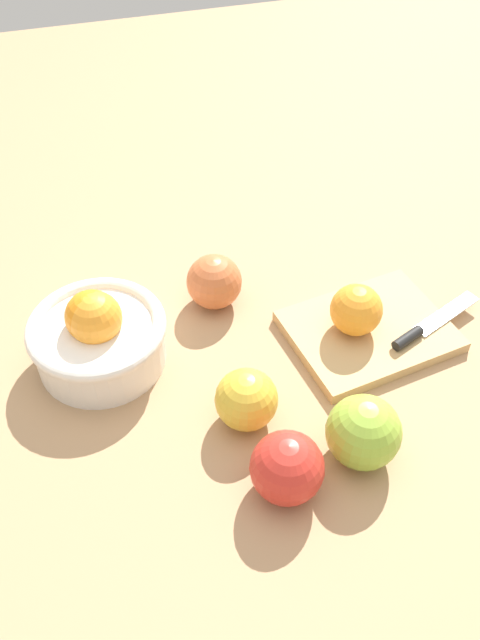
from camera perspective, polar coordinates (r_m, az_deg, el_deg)
ground_plane at (r=0.79m, az=3.88°, el=-7.19°), size 2.40×2.40×0.00m
bowl at (r=0.82m, az=-12.10°, el=-1.25°), size 0.17×0.17×0.11m
cutting_board at (r=0.87m, az=11.00°, el=-0.96°), size 0.22×0.18×0.02m
orange_on_board at (r=0.84m, az=9.94°, el=0.86°), size 0.07×0.07×0.07m
knife at (r=0.88m, az=15.58°, el=-0.62°), size 0.15×0.07×0.01m
apple_front_left at (r=0.70m, az=4.06°, el=-12.53°), size 0.08×0.08×0.08m
apple_mid_left at (r=0.75m, az=0.55°, el=-6.84°), size 0.07×0.07×0.07m
apple_back_left at (r=0.88m, az=-2.23°, el=3.30°), size 0.07×0.07×0.07m
apple_front_right at (r=0.73m, az=10.55°, el=-9.44°), size 0.08×0.08×0.08m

